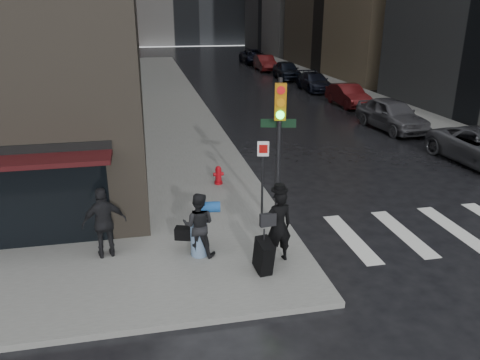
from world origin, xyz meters
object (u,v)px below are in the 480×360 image
at_px(man_greycoat, 104,223).
at_px(parked_car_6, 254,57).
at_px(parked_car_4, 287,70).
at_px(traffic_light, 278,135).
at_px(fire_hydrant, 218,176).
at_px(parked_car_2, 348,95).
at_px(parked_car_5, 265,63).
at_px(parked_car_3, 314,82).
at_px(man_overcoat, 275,231).
at_px(parked_car_1, 392,114).
at_px(man_jeans, 198,225).

bearing_deg(man_greycoat, parked_car_6, -118.58).
bearing_deg(parked_car_4, man_greycoat, -112.37).
xyz_separation_m(traffic_light, fire_hydrant, (-1.02, 3.83, -2.43)).
distance_m(parked_car_2, parked_car_5, 19.02).
bearing_deg(traffic_light, parked_car_2, 73.19).
distance_m(man_greycoat, fire_hydrant, 5.82).
xyz_separation_m(parked_car_2, parked_car_3, (0.02, 6.34, -0.03)).
height_order(man_overcoat, parked_car_1, man_overcoat).
distance_m(traffic_light, parked_car_2, 19.47).
relative_size(man_overcoat, parked_car_3, 0.44).
relative_size(man_overcoat, traffic_light, 0.49).
height_order(man_overcoat, parked_car_4, man_overcoat).
bearing_deg(traffic_light, parked_car_4, 85.45).
height_order(parked_car_1, parked_car_2, parked_car_1).
height_order(parked_car_4, parked_car_6, parked_car_4).
relative_size(parked_car_2, parked_car_3, 0.92).
xyz_separation_m(traffic_light, parked_car_5, (9.01, 35.78, -2.11)).
distance_m(man_overcoat, parked_car_4, 32.86).
bearing_deg(parked_car_6, parked_car_2, -89.68).
distance_m(man_jeans, parked_car_5, 38.60).
bearing_deg(parked_car_1, man_greycoat, -146.00).
relative_size(man_greycoat, parked_car_4, 0.40).
relative_size(parked_car_4, parked_car_6, 0.83).
relative_size(man_jeans, parked_car_3, 0.36).
xyz_separation_m(man_jeans, man_greycoat, (-2.29, 0.41, 0.08)).
distance_m(parked_car_2, parked_car_6, 25.35).
bearing_deg(man_jeans, traffic_light, -136.69).
xyz_separation_m(parked_car_2, parked_car_4, (-0.27, 12.67, 0.09)).
xyz_separation_m(man_jeans, parked_car_2, (11.98, 17.89, -0.29)).
xyz_separation_m(traffic_light, parked_car_6, (9.36, 42.11, -2.10)).
relative_size(traffic_light, parked_car_5, 0.91).
bearing_deg(parked_car_1, parked_car_3, 83.51).
xyz_separation_m(fire_hydrant, parked_car_1, (10.30, 6.61, 0.37)).
xyz_separation_m(man_jeans, parked_car_3, (11.99, 24.23, -0.32)).
relative_size(fire_hydrant, parked_car_4, 0.14).
distance_m(man_greycoat, parked_car_2, 22.56).
bearing_deg(man_jeans, man_greycoat, 7.41).
relative_size(man_jeans, parked_car_2, 0.40).
bearing_deg(man_overcoat, man_greycoat, -24.05).
height_order(man_greycoat, parked_car_3, man_greycoat).
relative_size(man_overcoat, parked_car_5, 0.44).
relative_size(man_greycoat, parked_car_6, 0.33).
relative_size(parked_car_1, parked_car_2, 1.13).
xyz_separation_m(man_jeans, fire_hydrant, (1.30, 4.95, -0.55)).
distance_m(fire_hydrant, parked_car_6, 39.67).
relative_size(fire_hydrant, parked_car_5, 0.14).
relative_size(man_jeans, parked_car_4, 0.36).
bearing_deg(parked_car_6, fire_hydrant, -105.50).
distance_m(man_greycoat, parked_car_5, 38.95).
relative_size(man_jeans, traffic_light, 0.40).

